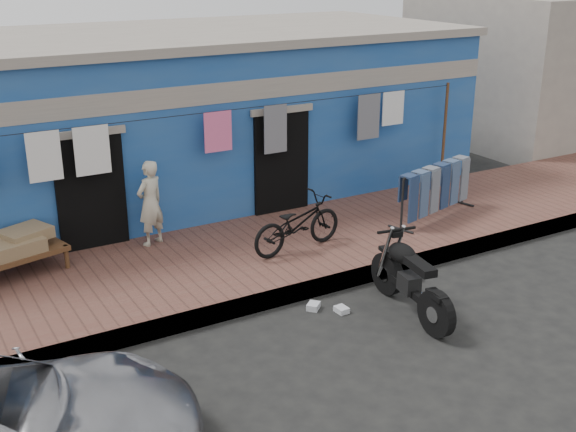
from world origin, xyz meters
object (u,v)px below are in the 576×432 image
object	(u,v)px
bicycle	(297,218)
motorcycle	(411,277)
seated_person	(150,203)
charpoy	(4,258)
jeans_rack	(435,191)

from	to	relation	value
bicycle	motorcycle	world-z (taller)	bicycle
seated_person	charpoy	size ratio (longest dim) A/B	0.71
bicycle	motorcycle	distance (m)	2.34
motorcycle	charpoy	distance (m)	5.92
bicycle	jeans_rack	xyz separation A→B (m)	(2.94, 0.09, -0.05)
seated_person	charpoy	world-z (taller)	seated_person
seated_person	jeans_rack	bearing A→B (deg)	140.38
bicycle	seated_person	bearing A→B (deg)	46.07
seated_person	charpoy	bearing A→B (deg)	-20.51
seated_person	motorcycle	xyz separation A→B (m)	(2.41, -3.69, -0.41)
bicycle	jeans_rack	distance (m)	2.94
jeans_rack	bicycle	bearing A→B (deg)	-178.29
seated_person	bicycle	size ratio (longest dim) A/B	0.85
seated_person	jeans_rack	size ratio (longest dim) A/B	0.67
motorcycle	jeans_rack	bearing A→B (deg)	53.30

